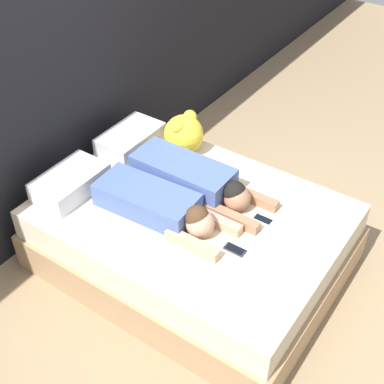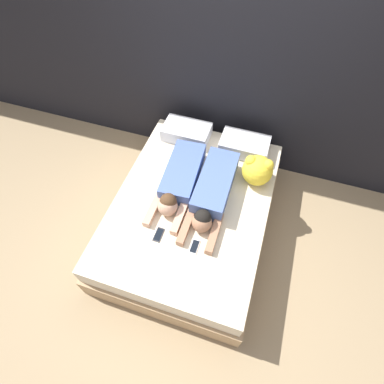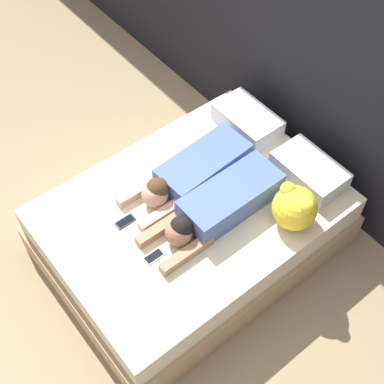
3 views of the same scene
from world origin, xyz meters
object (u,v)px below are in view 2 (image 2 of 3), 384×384
(person_left, at_px, (179,181))
(plush_toy, at_px, (258,170))
(bed, at_px, (192,215))
(pillow_head_left, at_px, (187,132))
(cell_phone_right, at_px, (195,247))
(pillow_head_right, at_px, (244,145))
(person_right, at_px, (212,192))
(cell_phone_left, at_px, (159,235))

(person_left, distance_m, plush_toy, 0.79)
(bed, height_order, plush_toy, plush_toy)
(bed, xyz_separation_m, pillow_head_left, (-0.33, 0.82, 0.35))
(pillow_head_left, height_order, cell_phone_right, pillow_head_left)
(bed, height_order, pillow_head_right, pillow_head_right)
(person_left, height_order, plush_toy, plush_toy)
(cell_phone_right, height_order, plush_toy, plush_toy)
(pillow_head_left, relative_size, pillow_head_right, 1.00)
(bed, xyz_separation_m, person_right, (0.18, 0.09, 0.37))
(person_left, xyz_separation_m, plush_toy, (0.72, 0.32, 0.08))
(pillow_head_right, relative_size, person_left, 0.51)
(person_right, relative_size, cell_phone_right, 7.44)
(pillow_head_left, bearing_deg, plush_toy, -23.13)
(pillow_head_left, height_order, pillow_head_right, same)
(person_left, height_order, person_right, person_left)
(plush_toy, bearing_deg, cell_phone_right, -111.64)
(bed, distance_m, cell_phone_left, 0.56)
(person_left, distance_m, person_right, 0.36)
(person_right, bearing_deg, pillow_head_right, 77.84)
(pillow_head_right, bearing_deg, person_right, -102.16)
(person_left, bearing_deg, pillow_head_right, 53.53)
(pillow_head_left, distance_m, cell_phone_left, 1.29)
(pillow_head_right, xyz_separation_m, plush_toy, (0.20, -0.37, 0.09))
(bed, relative_size, plush_toy, 6.43)
(cell_phone_right, bearing_deg, cell_phone_left, 178.26)
(pillow_head_right, height_order, plush_toy, plush_toy)
(pillow_head_right, bearing_deg, cell_phone_right, -97.02)
(plush_toy, bearing_deg, pillow_head_left, 156.87)
(cell_phone_left, distance_m, cell_phone_right, 0.35)
(person_right, distance_m, cell_phone_left, 0.66)
(pillow_head_right, bearing_deg, plush_toy, -61.29)
(person_left, xyz_separation_m, cell_phone_left, (0.01, -0.58, -0.08))
(person_right, relative_size, cell_phone_left, 7.44)
(pillow_head_right, distance_m, person_right, 0.75)
(pillow_head_right, xyz_separation_m, person_right, (-0.16, -0.73, 0.02))
(pillow_head_right, distance_m, plush_toy, 0.43)
(person_right, height_order, cell_phone_right, person_right)
(pillow_head_left, distance_m, pillow_head_right, 0.67)
(person_right, relative_size, plush_toy, 3.31)
(person_right, xyz_separation_m, cell_phone_right, (-0.00, -0.56, -0.09))
(pillow_head_left, xyz_separation_m, person_left, (0.15, -0.69, 0.01))
(cell_phone_left, bearing_deg, plush_toy, 51.75)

